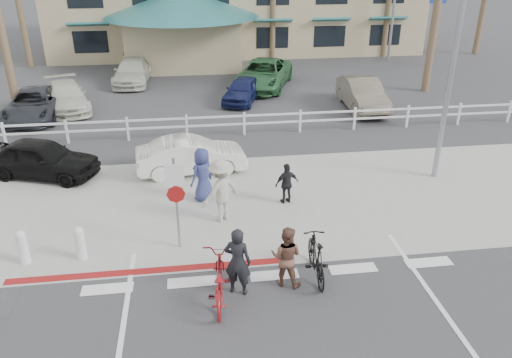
{
  "coord_description": "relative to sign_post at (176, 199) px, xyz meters",
  "views": [
    {
      "loc": [
        -1.8,
        -9.28,
        7.43
      ],
      "look_at": [
        -0.12,
        3.02,
        1.5
      ],
      "focal_mm": 35.0,
      "sensor_mm": 36.0,
      "label": 1
    }
  ],
  "objects": [
    {
      "name": "ground",
      "position": [
        2.3,
        -2.2,
        -1.45
      ],
      "size": [
        140.0,
        140.0,
        0.0
      ],
      "primitive_type": "plane",
      "color": "#333335"
    },
    {
      "name": "curb_red",
      "position": [
        -0.7,
        -1.0,
        -1.44
      ],
      "size": [
        7.0,
        0.25,
        0.02
      ],
      "primitive_type": "cube",
      "color": "maroon",
      "rests_on": "ground"
    },
    {
      "name": "lot_car_3",
      "position": [
        8.79,
        11.13,
        -0.72
      ],
      "size": [
        1.7,
        4.5,
        1.47
      ],
      "primitive_type": "imported",
      "rotation": [
        0.0,
        0.0,
        -0.03
      ],
      "color": "#685F50",
      "rests_on": "ground"
    },
    {
      "name": "sign_post",
      "position": [
        0.0,
        0.0,
        0.0
      ],
      "size": [
        0.5,
        0.1,
        2.9
      ],
      "primitive_type": null,
      "color": "gray",
      "rests_on": "ground"
    },
    {
      "name": "sidewalk_plaza",
      "position": [
        2.3,
        2.3,
        -1.44
      ],
      "size": [
        22.0,
        7.0,
        0.01
      ],
      "primitive_type": "cube",
      "color": "gray",
      "rests_on": "ground"
    },
    {
      "name": "rail_fence",
      "position": [
        2.8,
        8.3,
        -0.95
      ],
      "size": [
        29.4,
        0.16,
        1.0
      ],
      "primitive_type": null,
      "color": "silver",
      "rests_on": "ground"
    },
    {
      "name": "pedestrian_child",
      "position": [
        3.31,
        2.1,
        -0.79
      ],
      "size": [
        0.84,
        0.52,
        1.33
      ],
      "primitive_type": "imported",
      "rotation": [
        0.0,
        0.0,
        3.41
      ],
      "color": "black",
      "rests_on": "ground"
    },
    {
      "name": "bollard_1",
      "position": [
        -3.9,
        -0.2,
        -0.97
      ],
      "size": [
        0.26,
        0.26,
        0.95
      ],
      "primitive_type": null,
      "color": "silver",
      "rests_on": "ground"
    },
    {
      "name": "pedestrian_a",
      "position": [
        1.22,
        1.32,
        -0.5
      ],
      "size": [
        1.41,
        1.27,
        1.9
      ],
      "primitive_type": "imported",
      "rotation": [
        0.0,
        0.0,
        3.74
      ],
      "color": "#A6A293",
      "rests_on": "ground"
    },
    {
      "name": "lot_car_5",
      "position": [
        4.63,
        15.72,
        -0.69
      ],
      "size": [
        4.27,
        5.98,
        1.51
      ],
      "primitive_type": "imported",
      "rotation": [
        0.0,
        0.0,
        -0.36
      ],
      "color": "#2B6036",
      "rests_on": "ground"
    },
    {
      "name": "lot_car_0",
      "position": [
        -6.6,
        11.85,
        -0.79
      ],
      "size": [
        2.28,
        4.82,
        1.33
      ],
      "primitive_type": "imported",
      "rotation": [
        0.0,
        0.0,
        0.02
      ],
      "color": "#25292E",
      "rests_on": "ground"
    },
    {
      "name": "bike_black",
      "position": [
        3.29,
        -1.75,
        -0.9
      ],
      "size": [
        0.59,
        1.84,
        1.09
      ],
      "primitive_type": "imported",
      "rotation": [
        0.0,
        0.0,
        3.1
      ],
      "color": "black",
      "rests_on": "ground"
    },
    {
      "name": "streetlight_0",
      "position": [
        8.8,
        3.3,
        3.05
      ],
      "size": [
        0.6,
        2.0,
        9.0
      ],
      "primitive_type": null,
      "color": "gray",
      "rests_on": "ground"
    },
    {
      "name": "info_sign",
      "position": [
        16.3,
        19.8,
        1.35
      ],
      "size": [
        1.2,
        0.16,
        5.6
      ],
      "primitive_type": null,
      "color": "navy",
      "rests_on": "ground"
    },
    {
      "name": "rider_red",
      "position": [
        1.36,
        -2.11,
        -0.59
      ],
      "size": [
        0.73,
        0.61,
        1.71
      ],
      "primitive_type": "imported",
      "rotation": [
        0.0,
        0.0,
        2.77
      ],
      "color": "black",
      "rests_on": "ground"
    },
    {
      "name": "lot_car_2",
      "position": [
        3.17,
        13.15,
        -0.84
      ],
      "size": [
        2.67,
        3.88,
        1.23
      ],
      "primitive_type": "imported",
      "rotation": [
        0.0,
        0.0,
        -0.38
      ],
      "color": "#131945",
      "rests_on": "ground"
    },
    {
      "name": "cross_street",
      "position": [
        2.3,
        6.3,
        -1.45
      ],
      "size": [
        40.0,
        5.0,
        0.01
      ],
      "primitive_type": "cube",
      "color": "#333335",
      "rests_on": "ground"
    },
    {
      "name": "bike_red",
      "position": [
        0.9,
        -2.3,
        -0.91
      ],
      "size": [
        0.87,
        2.1,
        1.08
      ],
      "primitive_type": "imported",
      "rotation": [
        0.0,
        0.0,
        3.06
      ],
      "color": "maroon",
      "rests_on": "ground"
    },
    {
      "name": "car_red_compact",
      "position": [
        -4.7,
        5.18,
        -0.78
      ],
      "size": [
        4.22,
        2.8,
        1.33
      ],
      "primitive_type": "imported",
      "rotation": [
        0.0,
        0.0,
        1.23
      ],
      "color": "black",
      "rests_on": "ground"
    },
    {
      "name": "parking_lot",
      "position": [
        2.3,
        15.8,
        -1.45
      ],
      "size": [
        50.0,
        16.0,
        0.01
      ],
      "primitive_type": "cube",
      "color": "#333335",
      "rests_on": "ground"
    },
    {
      "name": "car_white_sedan",
      "position": [
        0.43,
        4.83,
        -0.82
      ],
      "size": [
        3.94,
        1.69,
        1.26
      ],
      "primitive_type": "imported",
      "rotation": [
        0.0,
        0.0,
        1.66
      ],
      "color": "silver",
      "rests_on": "ground"
    },
    {
      "name": "bollard_0",
      "position": [
        -2.5,
        -0.2,
        -0.97
      ],
      "size": [
        0.26,
        0.26,
        0.95
      ],
      "primitive_type": null,
      "color": "silver",
      "rests_on": "ground"
    },
    {
      "name": "lot_car_4",
      "position": [
        -2.69,
        17.69,
        -0.78
      ],
      "size": [
        2.11,
        4.7,
        1.34
      ],
      "primitive_type": "imported",
      "rotation": [
        0.0,
        0.0,
        -0.05
      ],
      "color": "beige",
      "rests_on": "ground"
    },
    {
      "name": "pedestrian_b",
      "position": [
        0.75,
        2.67,
        -0.58
      ],
      "size": [
        1.0,
        0.96,
        1.73
      ],
      "primitive_type": "imported",
      "rotation": [
        0.0,
        0.0,
        3.82
      ],
      "color": "navy",
      "rests_on": "ground"
    },
    {
      "name": "rider_black",
      "position": [
        2.51,
        -1.94,
        -0.68
      ],
      "size": [
        0.92,
        0.83,
        1.55
      ],
      "primitive_type": "imported",
      "rotation": [
        0.0,
        0.0,
        2.73
      ],
      "color": "brown",
      "rests_on": "ground"
    },
    {
      "name": "bike_path",
      "position": [
        2.3,
        -4.2,
        -1.45
      ],
      "size": [
        12.0,
        16.0,
        0.01
      ],
      "primitive_type": "cube",
      "color": "#333335",
      "rests_on": "ground"
    },
    {
      "name": "lot_car_1",
      "position": [
        -5.42,
        12.97,
        -0.8
      ],
      "size": [
        3.09,
        4.82,
        1.3
      ],
      "primitive_type": "imported",
      "rotation": [
        0.0,
        0.0,
        0.31
      ],
      "color": "beige",
      "rests_on": "ground"
    }
  ]
}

